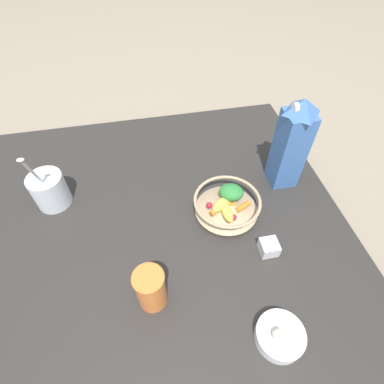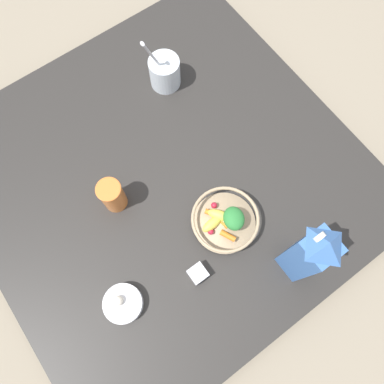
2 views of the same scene
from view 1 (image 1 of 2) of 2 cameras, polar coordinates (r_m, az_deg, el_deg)
The scene contains 8 objects.
ground_plane at distance 0.90m, azimuth -7.71°, elevation -10.34°, with size 6.00×6.00×0.00m, color gray.
countertop at distance 0.89m, azimuth -7.84°, elevation -9.67°, with size 1.17×1.17×0.04m.
fruit_bowl at distance 0.89m, azimuth 6.69°, elevation -2.26°, with size 0.20×0.20×0.09m.
milk_carton at distance 0.95m, azimuth 18.35°, elevation 8.67°, with size 0.08×0.08×0.30m.
yogurt_tub at distance 0.99m, azimuth -25.59°, elevation 0.55°, with size 0.12×0.10×0.24m.
drinking_cup at distance 0.73m, azimuth -7.89°, elevation -17.71°, with size 0.07×0.07×0.13m.
spice_jar at distance 0.85m, azimuth 14.40°, elevation -10.21°, with size 0.05×0.05×0.04m.
garlic_bowl at distance 0.76m, azimuth 16.36°, elevation -24.80°, with size 0.11×0.11×0.06m.
Camera 1 is at (0.47, 0.03, 0.77)m, focal length 28.00 mm.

